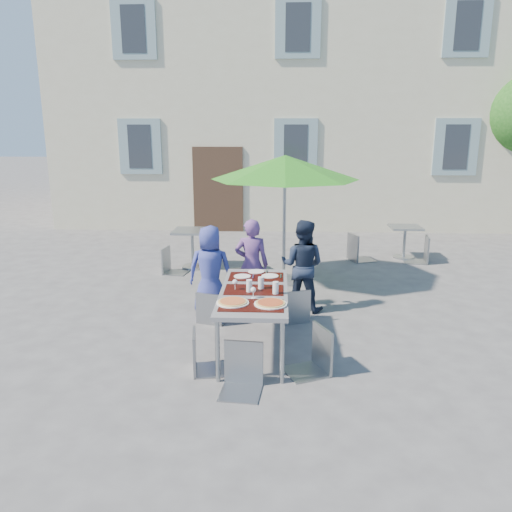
# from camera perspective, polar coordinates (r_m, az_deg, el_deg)

# --- Properties ---
(ground) EXTENTS (90.00, 90.00, 0.00)m
(ground) POSITION_cam_1_polar(r_m,az_deg,el_deg) (6.10, 6.16, -11.22)
(ground) COLOR #49494B
(ground) RESTS_ON ground
(building) EXTENTS (13.60, 8.20, 11.10)m
(building) POSITION_cam_1_polar(r_m,az_deg,el_deg) (17.15, 4.33, 21.65)
(building) COLOR #C0B89A
(building) RESTS_ON ground
(dining_table) EXTENTS (0.80, 1.85, 0.76)m
(dining_table) POSITION_cam_1_polar(r_m,az_deg,el_deg) (6.00, -0.22, -4.39)
(dining_table) COLOR #4F4F54
(dining_table) RESTS_ON ground
(pizza_near_left) EXTENTS (0.36, 0.36, 0.03)m
(pizza_near_left) POSITION_cam_1_polar(r_m,az_deg,el_deg) (5.53, -2.69, -5.27)
(pizza_near_left) COLOR white
(pizza_near_left) RESTS_ON dining_table
(pizza_near_right) EXTENTS (0.36, 0.36, 0.03)m
(pizza_near_right) POSITION_cam_1_polar(r_m,az_deg,el_deg) (5.48, 1.66, -5.42)
(pizza_near_right) COLOR white
(pizza_near_right) RESTS_ON dining_table
(glassware) EXTENTS (0.55, 0.41, 0.15)m
(glassware) POSITION_cam_1_polar(r_m,az_deg,el_deg) (5.89, 0.26, -3.42)
(glassware) COLOR silver
(glassware) RESTS_ON dining_table
(place_settings) EXTENTS (0.62, 0.46, 0.01)m
(place_settings) POSITION_cam_1_polar(r_m,az_deg,el_deg) (6.58, 0.05, -2.13)
(place_settings) COLOR white
(place_settings) RESTS_ON dining_table
(child_0) EXTENTS (0.64, 0.42, 1.30)m
(child_0) POSITION_cam_1_polar(r_m,az_deg,el_deg) (7.21, -5.24, -1.62)
(child_0) COLOR #343C8F
(child_0) RESTS_ON ground
(child_1) EXTENTS (0.51, 0.35, 1.37)m
(child_1) POSITION_cam_1_polar(r_m,az_deg,el_deg) (7.35, -0.50, -1.00)
(child_1) COLOR #613C7B
(child_1) RESTS_ON ground
(child_2) EXTENTS (0.74, 0.55, 1.36)m
(child_2) POSITION_cam_1_polar(r_m,az_deg,el_deg) (7.36, 5.32, -1.08)
(child_2) COLOR #192339
(child_2) RESTS_ON ground
(chair_0) EXTENTS (0.47, 0.47, 0.86)m
(chair_0) POSITION_cam_1_polar(r_m,az_deg,el_deg) (6.89, -5.16, -3.72)
(chair_0) COLOR gray
(chair_0) RESTS_ON ground
(chair_1) EXTENTS (0.50, 0.50, 0.91)m
(chair_1) POSITION_cam_1_polar(r_m,az_deg,el_deg) (6.98, 0.54, -3.13)
(chair_1) COLOR #90959B
(chair_1) RESTS_ON ground
(chair_2) EXTENTS (0.51, 0.52, 0.91)m
(chair_2) POSITION_cam_1_polar(r_m,az_deg,el_deg) (6.91, 4.44, -3.39)
(chair_2) COLOR gray
(chair_2) RESTS_ON ground
(chair_3) EXTENTS (0.45, 0.45, 0.88)m
(chair_3) POSITION_cam_1_polar(r_m,az_deg,el_deg) (5.53, -6.14, -8.17)
(chair_3) COLOR gray
(chair_3) RESTS_ON ground
(chair_4) EXTENTS (0.57, 0.57, 0.97)m
(chair_4) POSITION_cam_1_polar(r_m,az_deg,el_deg) (5.51, 6.76, -7.67)
(chair_4) COLOR gray
(chair_4) RESTS_ON ground
(chair_5) EXTENTS (0.45, 0.45, 0.93)m
(chair_5) POSITION_cam_1_polar(r_m,az_deg,el_deg) (5.13, -1.63, -9.58)
(chair_5) COLOR gray
(chair_5) RESTS_ON ground
(patio_umbrella) EXTENTS (2.50, 2.50, 2.21)m
(patio_umbrella) POSITION_cam_1_polar(r_m,az_deg,el_deg) (8.45, 3.33, 9.95)
(patio_umbrella) COLOR #AAADB1
(patio_umbrella) RESTS_ON ground
(cafe_table_0) EXTENTS (0.70, 0.70, 0.75)m
(cafe_table_0) POSITION_cam_1_polar(r_m,az_deg,el_deg) (9.70, -7.29, 1.61)
(cafe_table_0) COLOR #AAADB1
(cafe_table_0) RESTS_ON ground
(bg_chair_l_0) EXTENTS (0.47, 0.47, 0.92)m
(bg_chair_l_0) POSITION_cam_1_polar(r_m,az_deg,el_deg) (9.41, -9.77, 1.25)
(bg_chair_l_0) COLOR gray
(bg_chair_l_0) RESTS_ON ground
(bg_chair_r_0) EXTENTS (0.52, 0.51, 0.87)m
(bg_chair_r_0) POSITION_cam_1_polar(r_m,az_deg,el_deg) (9.43, -1.17, 1.30)
(bg_chair_r_0) COLOR gray
(bg_chair_r_0) RESTS_ON ground
(cafe_table_1) EXTENTS (0.63, 0.63, 0.67)m
(cafe_table_1) POSITION_cam_1_polar(r_m,az_deg,el_deg) (10.85, 16.63, 2.02)
(cafe_table_1) COLOR #AAADB1
(cafe_table_1) RESTS_ON ground
(bg_chair_l_1) EXTENTS (0.60, 0.60, 1.06)m
(bg_chair_l_1) POSITION_cam_1_polar(r_m,az_deg,el_deg) (10.36, 11.64, 2.86)
(bg_chair_l_1) COLOR gray
(bg_chair_l_1) RESTS_ON ground
(bg_chair_r_1) EXTENTS (0.51, 0.50, 1.02)m
(bg_chair_r_1) POSITION_cam_1_polar(r_m,az_deg,el_deg) (10.57, 18.50, 2.48)
(bg_chair_r_1) COLOR gray
(bg_chair_r_1) RESTS_ON ground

